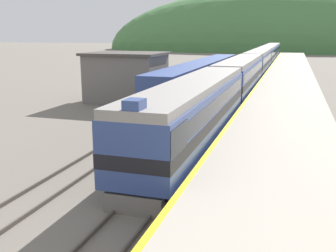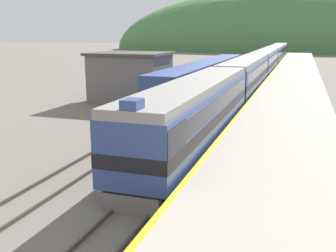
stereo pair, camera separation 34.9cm
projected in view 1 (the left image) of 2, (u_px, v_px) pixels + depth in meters
track_main at (260, 72)px, 65.79m from camera, size 1.52×180.00×0.16m
track_siding at (234, 72)px, 67.06m from camera, size 1.52×180.00×0.16m
platform at (288, 85)px, 45.71m from camera, size 6.34×140.00×1.15m
distant_hills at (280, 50)px, 152.08m from camera, size 140.07×63.03×47.53m
station_shed at (127, 77)px, 38.09m from camera, size 7.23×6.18×4.70m
express_train_lead_car at (194, 112)px, 22.41m from camera, size 2.94×19.09×4.24m
carriage_second at (241, 75)px, 41.71m from camera, size 2.93×20.28×3.88m
carriage_third at (258, 62)px, 61.35m from camera, size 2.93×20.28×3.88m
carriage_fourth at (267, 55)px, 80.99m from camera, size 2.93×20.28×3.88m
carriage_fifth at (272, 51)px, 100.64m from camera, size 2.93×20.28×3.88m
siding_train at (202, 77)px, 43.66m from camera, size 2.90×32.20×3.45m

